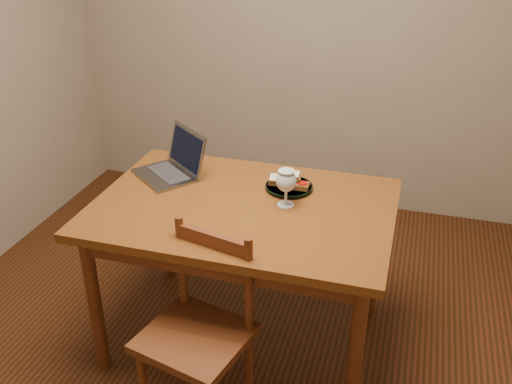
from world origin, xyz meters
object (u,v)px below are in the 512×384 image
(table, at_px, (243,221))
(laptop, at_px, (175,163))
(plate, at_px, (289,187))
(chair, at_px, (198,324))
(milk_glass, at_px, (286,188))

(table, height_order, laptop, laptop)
(table, distance_m, plate, 0.27)
(chair, bearing_deg, table, 98.98)
(milk_glass, bearing_deg, laptop, 164.73)
(chair, xyz_separation_m, laptop, (-0.37, 0.68, 0.34))
(chair, distance_m, laptop, 0.85)
(plate, bearing_deg, laptop, 179.63)
(plate, height_order, milk_glass, milk_glass)
(table, relative_size, plate, 5.93)
(table, xyz_separation_m, plate, (0.16, 0.20, 0.09))
(laptop, bearing_deg, chair, -23.19)
(table, distance_m, chair, 0.52)
(milk_glass, bearing_deg, chair, -112.59)
(chair, relative_size, milk_glass, 2.73)
(chair, height_order, laptop, laptop)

